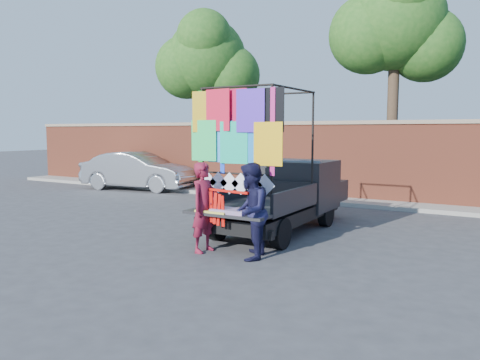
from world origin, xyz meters
The scene contains 10 objects.
ground centered at (0.00, 0.00, 0.00)m, with size 90.00×90.00×0.00m, color #38383A.
brick_wall centered at (0.00, 7.00, 1.33)m, with size 30.00×0.45×2.61m.
curb centered at (0.00, 6.30, 0.06)m, with size 30.00×1.20×0.12m, color gray.
tree_left centered at (-6.48, 8.12, 5.12)m, with size 4.20×3.30×7.05m.
tree_mid centered at (1.02, 8.12, 5.70)m, with size 4.20×3.30×7.73m.
pickup_truck centered at (0.06, 2.04, 0.79)m, with size 1.97×4.96×3.12m.
sedan centered at (-8.01, 5.61, 0.73)m, with size 1.55×4.45×1.47m, color #B4B6BB.
woman centered at (-0.38, -0.82, 0.85)m, with size 0.62×0.41×1.70m, color maroon.
man centered at (0.62, -0.83, 0.86)m, with size 0.84×0.65×1.72m, color #141432.
streamer_bundle centered at (0.01, -0.84, 0.99)m, with size 1.00×0.19×0.69m.
Camera 1 is at (4.62, -7.96, 2.28)m, focal length 35.00 mm.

